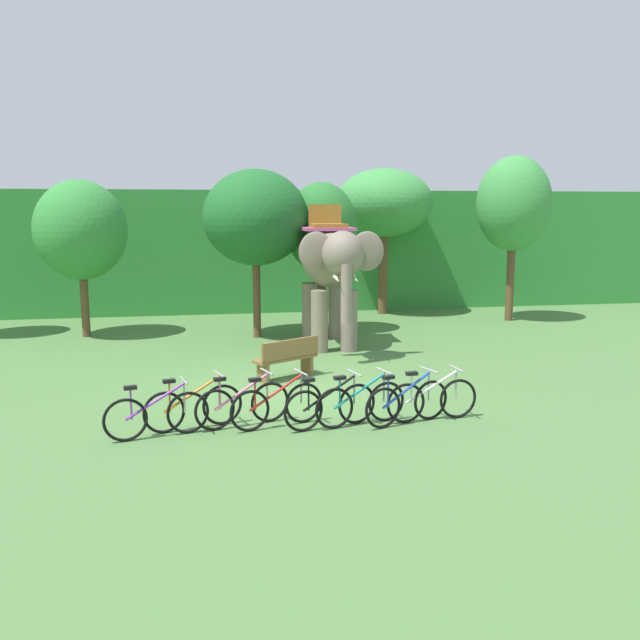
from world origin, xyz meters
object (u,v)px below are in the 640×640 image
at_px(bike_pink, 243,404).
at_px(tree_far_left, 384,203).
at_px(bike_white, 432,399).
at_px(tree_left, 81,230).
at_px(wooden_bench, 287,357).
at_px(bike_red, 277,405).
at_px(bike_black, 330,406).
at_px(tree_center_right, 256,218).
at_px(tree_center_left, 514,204).
at_px(bike_purple, 157,414).
at_px(bike_blue, 407,402).
at_px(bike_orange, 193,407).
at_px(bike_teal, 361,403).
at_px(elephant, 331,265).
at_px(tree_right, 321,229).

bearing_deg(bike_pink, tree_far_left, 64.17).
relative_size(tree_far_left, bike_white, 2.95).
relative_size(tree_left, bike_white, 2.63).
bearing_deg(wooden_bench, bike_red, -100.42).
height_order(bike_black, wooden_bench, bike_black).
bearing_deg(tree_center_right, tree_center_left, 10.02).
height_order(bike_purple, bike_black, same).
distance_m(bike_blue, bike_white, 0.50).
bearing_deg(bike_orange, bike_purple, -150.32).
relative_size(tree_left, bike_teal, 2.68).
xyz_separation_m(tree_center_left, bike_white, (-6.13, -9.81, -3.41)).
xyz_separation_m(bike_pink, bike_white, (3.27, -0.27, 0.00)).
height_order(tree_far_left, tree_center_left, tree_center_left).
xyz_separation_m(bike_pink, wooden_bench, (1.17, 3.08, 0.09)).
bearing_deg(tree_center_right, bike_blue, -77.53).
height_order(bike_purple, bike_red, same).
relative_size(bike_pink, bike_white, 0.96).
xyz_separation_m(tree_center_right, elephant, (1.81, -1.77, -1.21)).
distance_m(tree_center_left, wooden_bench, 10.98).
xyz_separation_m(elephant, bike_blue, (0.05, -6.65, -1.82)).
relative_size(elephant, bike_white, 2.43).
distance_m(bike_red, wooden_bench, 3.29).
xyz_separation_m(tree_right, bike_orange, (-3.71, -8.53, -2.69)).
xyz_separation_m(bike_purple, bike_teal, (3.39, 0.04, 0.00)).
xyz_separation_m(tree_far_left, bike_black, (-4.21, -12.03, -3.45)).
bearing_deg(bike_purple, bike_orange, 29.68).
distance_m(bike_purple, wooden_bench, 4.27).
relative_size(bike_teal, wooden_bench, 1.11).
bearing_deg(bike_purple, tree_center_left, 42.43).
xyz_separation_m(bike_blue, wooden_bench, (-1.62, 3.46, 0.09)).
relative_size(bike_red, wooden_bench, 1.09).
relative_size(tree_far_left, bike_black, 3.02).
height_order(tree_center_left, bike_red, tree_center_left).
bearing_deg(tree_left, bike_black, -59.97).
bearing_deg(bike_red, tree_far_left, 66.74).
xyz_separation_m(tree_far_left, bike_white, (-2.39, -11.97, -3.45)).
xyz_separation_m(tree_center_right, bike_teal, (1.06, -8.33, -3.02)).
bearing_deg(tree_left, bike_teal, -57.43).
distance_m(tree_right, bike_black, 9.38).
bearing_deg(tree_center_left, bike_pink, -134.57).
bearing_deg(bike_blue, elephant, 90.42).
height_order(elephant, bike_black, elephant).
bearing_deg(tree_right, wooden_bench, -107.59).
xyz_separation_m(tree_center_right, tree_center_left, (8.47, 1.50, 0.39)).
height_order(tree_center_right, bike_orange, tree_center_right).
bearing_deg(bike_black, tree_center_right, 93.59).
height_order(tree_left, bike_purple, tree_left).
bearing_deg(elephant, bike_teal, -96.53).
relative_size(tree_far_left, bike_pink, 3.06).
distance_m(tree_center_right, bike_teal, 8.92).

